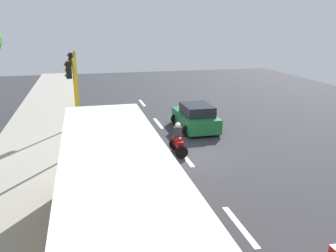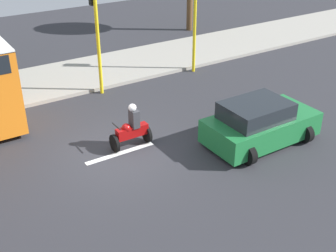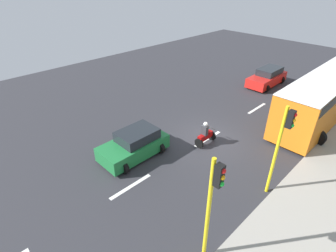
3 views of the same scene
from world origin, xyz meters
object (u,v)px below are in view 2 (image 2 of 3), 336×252
object	(u,v)px
traffic_light_midblock	(194,8)
traffic_light_corner	(96,23)
motorcycle	(131,129)
car_green	(260,124)

from	to	relation	value
traffic_light_midblock	traffic_light_corner	bearing A→B (deg)	90.00
motorcycle	traffic_light_corner	distance (m)	5.28
car_green	traffic_light_corner	distance (m)	7.55
traffic_light_corner	traffic_light_midblock	size ratio (longest dim) A/B	1.00
motorcycle	traffic_light_corner	world-z (taller)	traffic_light_corner
motorcycle	traffic_light_midblock	bearing A→B (deg)	-51.07
traffic_light_corner	motorcycle	bearing A→B (deg)	167.50
traffic_light_corner	traffic_light_midblock	distance (m)	4.72
motorcycle	traffic_light_midblock	xyz separation A→B (m)	(4.65, -5.75, 2.29)
car_green	motorcycle	bearing A→B (deg)	60.96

